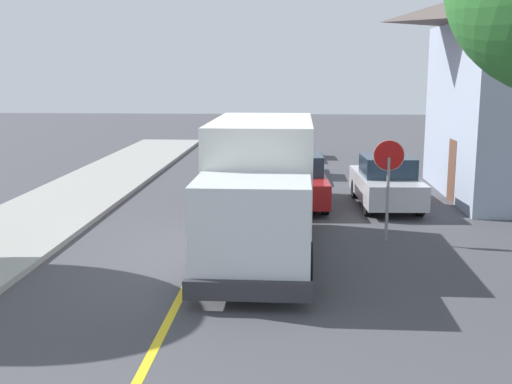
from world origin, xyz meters
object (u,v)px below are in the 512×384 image
Objects in this scene: parked_car_near at (298,181)px; stop_sign at (388,171)px; box_truck at (261,182)px; parked_van_across at (386,183)px; parked_car_mid at (282,157)px; parked_car_far at (285,141)px.

stop_sign is (2.30, -4.39, 1.06)m from parked_car_near.
stop_sign is (3.21, 1.38, 0.09)m from box_truck.
parked_car_mid is at bearing 120.40° from parked_van_across.
parked_van_across is 1.69× the size of stop_sign.
parked_car_far is at bearing 90.12° from parked_car_mid.
box_truck is 1.61× the size of parked_car_near.
box_truck reaches higher than parked_car_near.
box_truck is 11.71m from parked_car_mid.
stop_sign is at bearing -97.65° from parked_van_across.
stop_sign is (2.93, -16.28, 1.06)m from parked_car_far.
box_truck reaches higher than stop_sign.
box_truck is at bearing -156.65° from stop_sign.
stop_sign reaches higher than parked_car_far.
stop_sign reaches higher than parked_car_mid.
parked_car_mid is at bearing -89.88° from parked_car_far.
parked_car_far is (-0.63, 11.89, 0.00)m from parked_car_near.
parked_car_near is 1.01× the size of parked_car_mid.
parked_car_near and parked_car_mid have the same top height.
parked_car_far is 16.58m from stop_sign.
parked_car_mid is 1.66× the size of stop_sign.
stop_sign reaches higher than parked_van_across.
stop_sign is (2.92, -10.29, 1.06)m from parked_car_mid.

